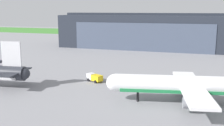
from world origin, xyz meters
TOP-DOWN VIEW (x-y plane):
  - ground_plane at (0.00, 0.00)m, footprint 440.00×440.00m
  - grass_field_strip at (0.00, 173.50)m, footprint 440.00×56.00m
  - maintenance_hangar at (-11.87, 88.69)m, footprint 91.90×29.83m
  - airliner_near_left at (12.97, 2.67)m, footprint 35.94×28.13m
  - ops_van at (-13.47, 13.57)m, footprint 5.39×4.06m

SIDE VIEW (x-z plane):
  - ground_plane at x=0.00m, z-range 0.00..0.00m
  - grass_field_strip at x=0.00m, z-range 0.00..0.08m
  - ops_van at x=-13.47m, z-range 0.14..2.36m
  - airliner_near_left at x=12.97m, z-range -2.58..10.82m
  - maintenance_hangar at x=-11.87m, z-range -0.46..18.20m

